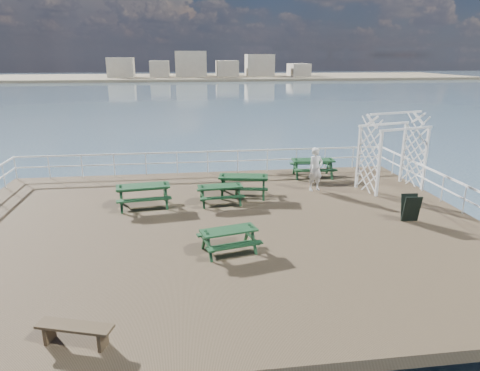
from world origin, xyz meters
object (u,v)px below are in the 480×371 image
flat_bench_far (75,330)px  picnic_table_d (229,235)px  picnic_table_c (313,164)px  person (316,169)px  trellis_arbor (392,155)px  picnic_table_b (243,181)px  picnic_table_a (143,191)px  picnic_table_e (220,191)px

flat_bench_far → picnic_table_d: bearing=65.3°
picnic_table_c → person: person is taller
picnic_table_d → person: (4.26, 5.43, 0.42)m
picnic_table_c → flat_bench_far: bearing=-121.2°
person → trellis_arbor: bearing=-19.1°
picnic_table_c → flat_bench_far: picnic_table_c is taller
picnic_table_b → trellis_arbor: trellis_arbor is taller
picnic_table_b → picnic_table_d: 5.22m
picnic_table_c → trellis_arbor: (2.73, -2.23, 0.85)m
flat_bench_far → picnic_table_a: bearing=102.8°
trellis_arbor → flat_bench_far: bearing=-155.1°
picnic_table_a → picnic_table_e: (2.90, -0.02, -0.09)m
picnic_table_b → picnic_table_c: (3.64, 2.40, -0.01)m
picnic_table_a → flat_bench_far: picnic_table_a is taller
picnic_table_d → picnic_table_e: size_ratio=1.05×
picnic_table_b → picnic_table_c: size_ratio=1.08×
flat_bench_far → picnic_table_c: bearing=71.5°
picnic_table_c → picnic_table_d: 8.90m
trellis_arbor → picnic_table_c: bearing=126.1°
flat_bench_far → person: size_ratio=0.85×
picnic_table_e → trellis_arbor: size_ratio=0.54×
picnic_table_a → person: 7.14m
picnic_table_c → trellis_arbor: 3.63m
picnic_table_d → trellis_arbor: 9.23m
picnic_table_b → flat_bench_far: size_ratio=1.42×
picnic_table_c → picnic_table_d: (-4.78, -7.50, -0.10)m
picnic_table_d → picnic_table_a: bearing=109.7°
picnic_table_c → picnic_table_d: picnic_table_c is taller
picnic_table_a → flat_bench_far: (-0.68, -8.08, -0.28)m
picnic_table_c → picnic_table_b: bearing=-141.7°
picnic_table_e → flat_bench_far: size_ratio=1.13×
picnic_table_b → picnic_table_e: 1.32m
picnic_table_d → picnic_table_b: bearing=64.2°
picnic_table_b → picnic_table_d: size_ratio=1.20×
picnic_table_d → picnic_table_e: bearing=75.1°
picnic_table_e → picnic_table_b: bearing=34.5°
picnic_table_b → person: size_ratio=1.21×
picnic_table_a → picnic_table_c: 8.22m
picnic_table_a → person: size_ratio=1.16×
picnic_table_a → trellis_arbor: size_ratio=0.65×
picnic_table_a → picnic_table_c: bearing=16.2°
picnic_table_a → picnic_table_e: 2.90m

